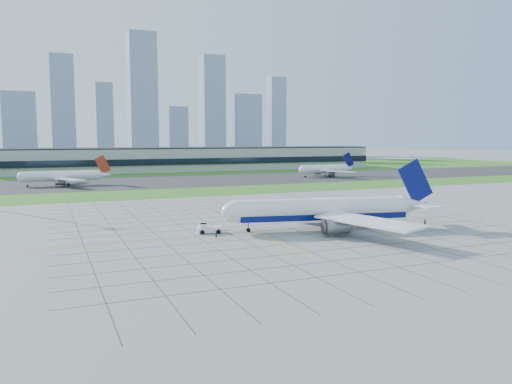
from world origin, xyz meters
TOP-DOWN VIEW (x-y plane):
  - ground at (0.00, 0.00)m, footprint 1400.00×1400.00m
  - grass_median at (0.00, 90.00)m, footprint 700.00×35.00m
  - asphalt_taxiway at (0.00, 145.00)m, footprint 700.00×75.00m
  - grass_far at (0.00, 255.00)m, footprint 700.00×145.00m
  - apron_markings at (0.43, 11.09)m, footprint 120.00×130.00m
  - terminal at (40.00, 229.87)m, footprint 260.00×43.00m
  - city_skyline at (-8.71, 520.00)m, footprint 523.00×32.40m
  - airliner at (6.87, -3.97)m, footprint 53.11×53.28m
  - pushback_tug at (-20.35, 2.11)m, footprint 8.25×3.76m
  - crew_near at (-20.73, -4.61)m, footprint 0.66×0.73m
  - crew_far at (31.86, -10.78)m, footprint 0.95×0.77m
  - distant_jet_1 at (-46.83, 141.04)m, footprint 38.79×42.66m
  - distant_jet_2 at (93.79, 140.11)m, footprint 33.82×42.66m

SIDE VIEW (x-z plane):
  - ground at x=0.00m, z-range 0.00..0.00m
  - apron_markings at x=0.43m, z-range 0.00..0.03m
  - grass_median at x=0.00m, z-range 0.00..0.04m
  - grass_far at x=0.00m, z-range 0.00..0.04m
  - asphalt_taxiway at x=0.00m, z-range 0.01..0.05m
  - crew_near at x=-20.73m, z-range 0.00..1.68m
  - crew_far at x=31.86m, z-range 0.00..1.83m
  - pushback_tug at x=-20.35m, z-range -0.13..2.14m
  - distant_jet_2 at x=93.79m, z-range -2.55..11.52m
  - distant_jet_1 at x=-46.83m, z-range -2.55..11.52m
  - airliner at x=6.87m, z-range -3.83..13.07m
  - terminal at x=40.00m, z-range -0.01..15.79m
  - city_skyline at x=-8.71m, z-range -20.91..139.09m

